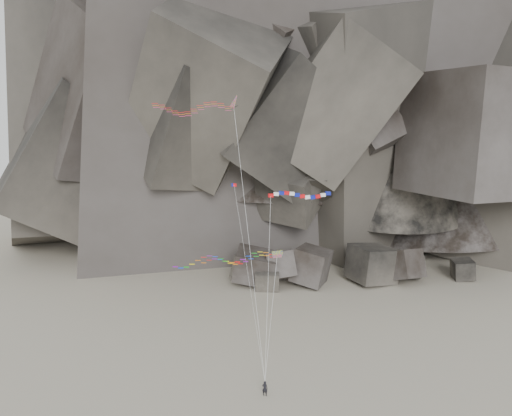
# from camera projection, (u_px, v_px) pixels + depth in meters

# --- Properties ---
(ground) EXTENTS (260.00, 260.00, 0.00)m
(ground) POSITION_uv_depth(u_px,v_px,m) (220.00, 371.00, 61.18)
(ground) COLOR gray
(ground) RESTS_ON ground
(headland) EXTENTS (110.00, 70.00, 84.00)m
(headland) POSITION_uv_depth(u_px,v_px,m) (267.00, 67.00, 121.56)
(headland) COLOR #4D483F
(headland) RESTS_ON ground
(boulder_field) EXTENTS (69.44, 16.25, 8.03)m
(boulder_field) POSITION_uv_depth(u_px,v_px,m) (313.00, 269.00, 92.68)
(boulder_field) COLOR #47423F
(boulder_field) RESTS_ON ground
(kite_flyer) EXTENTS (0.78, 0.60, 2.01)m
(kite_flyer) POSITION_uv_depth(u_px,v_px,m) (265.00, 387.00, 55.68)
(kite_flyer) COLOR black
(kite_flyer) RESTS_ON ground
(delta_kite) EXTENTS (14.67, 9.31, 31.71)m
(delta_kite) POSITION_uv_depth(u_px,v_px,m) (189.00, 108.00, 58.77)
(delta_kite) COLOR red
(delta_kite) RESTS_ON ground
(banner_kite) EXTENTS (7.77, 11.85, 20.06)m
(banner_kite) POSITION_uv_depth(u_px,v_px,m) (299.00, 196.00, 61.69)
(banner_kite) COLOR red
(banner_kite) RESTS_ON ground
(parafoil_kite) EXTENTS (13.22, 5.06, 13.91)m
(parafoil_kite) POSITION_uv_depth(u_px,v_px,m) (222.00, 259.00, 57.96)
(parafoil_kite) COLOR #CEE00C
(parafoil_kite) RESTS_ON ground
(pennant_kite) EXTENTS (5.10, 10.05, 20.90)m
(pennant_kite) POSITION_uv_depth(u_px,v_px,m) (239.00, 219.00, 60.67)
(pennant_kite) COLOR red
(pennant_kite) RESTS_ON ground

